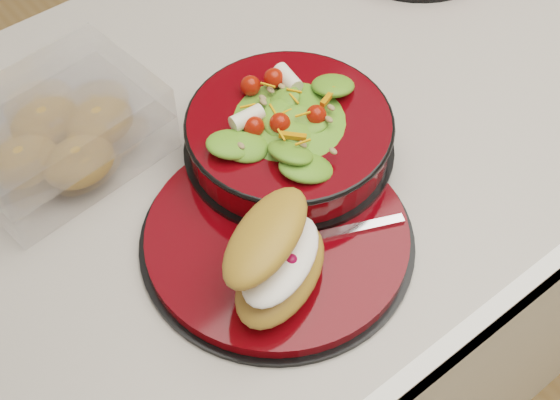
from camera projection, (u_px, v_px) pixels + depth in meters
island_counter at (333, 261)px, 1.38m from camera, size 1.24×0.74×0.90m
dinner_plate at (278, 237)px, 0.85m from camera, size 0.30×0.30×0.02m
salad_bowl at (289, 128)px, 0.89m from camera, size 0.25×0.25×0.10m
croissant at (277, 258)px, 0.78m from camera, size 0.16×0.14×0.08m
fork at (333, 233)px, 0.84m from camera, size 0.14×0.07×0.00m
pastry_box at (59, 133)px, 0.91m from camera, size 0.24×0.18×0.09m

